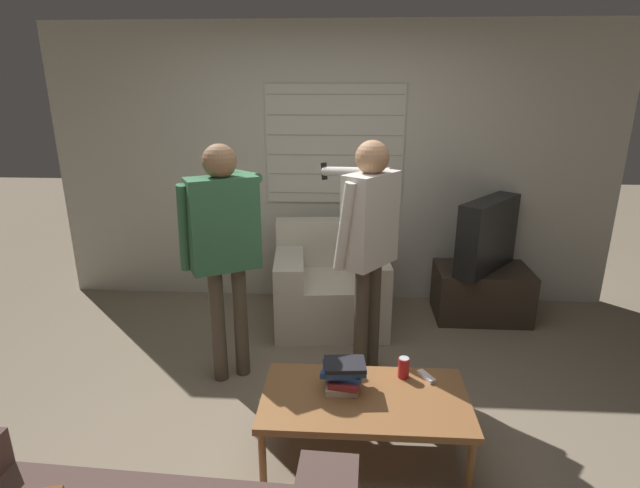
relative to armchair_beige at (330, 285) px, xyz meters
name	(u,v)px	position (x,y,z in m)	size (l,w,h in m)	color
ground_plane	(319,427)	(0.00, -1.46, -0.34)	(16.00, 16.00, 0.00)	#7F705B
wall_back	(333,167)	(0.00, 0.57, 0.94)	(5.20, 0.08, 2.55)	#BCB7A8
armchair_beige	(330,285)	(0.00, 0.00, 0.00)	(1.01, 0.91, 0.86)	beige
coffee_table	(365,402)	(0.27, -1.67, 0.01)	(1.15, 0.62, 0.38)	brown
tv_stand	(481,293)	(1.36, 0.17, -0.11)	(0.82, 0.52, 0.46)	#33281E
tv	(487,235)	(1.36, 0.17, 0.44)	(0.65, 0.73, 0.63)	black
person_left_standing	(224,235)	(-0.67, -0.91, 0.73)	(0.56, 0.86, 1.67)	#4C4233
person_right_standing	(368,231)	(0.29, -0.79, 0.73)	(0.57, 0.80, 1.69)	#4C4233
book_stack	(343,375)	(0.14, -1.61, 0.13)	(0.26, 0.21, 0.17)	beige
soda_can	(404,367)	(0.49, -1.46, 0.10)	(0.07, 0.07, 0.13)	red
spare_remote	(426,377)	(0.63, -1.47, 0.05)	(0.10, 0.13, 0.02)	white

